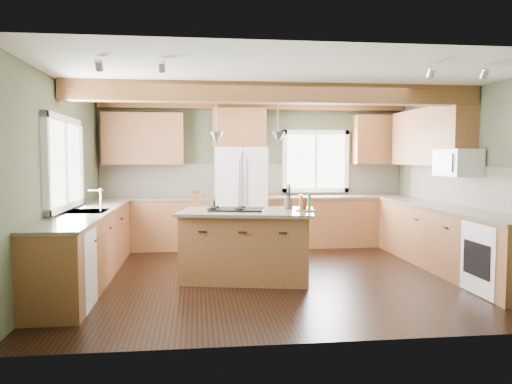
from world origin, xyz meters
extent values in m
plane|color=black|center=(0.00, 0.00, 0.00)|extent=(5.60, 5.60, 0.00)
plane|color=silver|center=(0.00, 0.00, 2.60)|extent=(5.60, 5.60, 0.00)
plane|color=#49533B|center=(0.00, 2.50, 1.30)|extent=(5.60, 0.00, 5.60)
plane|color=#49533B|center=(-2.80, 0.00, 1.30)|extent=(0.00, 5.00, 5.00)
plane|color=#49533B|center=(2.80, 0.00, 1.30)|extent=(0.00, 5.00, 5.00)
cube|color=brown|center=(0.00, -0.09, 2.47)|extent=(5.55, 0.26, 0.26)
cube|color=brown|center=(0.00, 2.40, 2.54)|extent=(5.55, 0.20, 0.10)
cube|color=brown|center=(0.00, 2.48, 1.21)|extent=(5.58, 0.03, 0.58)
cube|color=brown|center=(2.78, 0.05, 1.21)|extent=(0.03, 3.70, 0.58)
cube|color=brown|center=(-1.79, 2.20, 0.44)|extent=(2.02, 0.60, 0.88)
cube|color=#4D4438|center=(-1.79, 2.20, 0.90)|extent=(2.06, 0.64, 0.04)
cube|color=brown|center=(1.49, 2.20, 0.44)|extent=(2.62, 0.60, 0.88)
cube|color=#4D4438|center=(1.49, 2.20, 0.90)|extent=(2.66, 0.64, 0.04)
cube|color=brown|center=(-2.50, 0.05, 0.44)|extent=(0.60, 3.70, 0.88)
cube|color=#4D4438|center=(-2.50, 0.05, 0.90)|extent=(0.64, 3.74, 0.04)
cube|color=brown|center=(2.50, 0.05, 0.44)|extent=(0.60, 3.70, 0.88)
cube|color=#4D4438|center=(2.50, 0.05, 0.90)|extent=(0.64, 3.74, 0.04)
cube|color=brown|center=(-1.99, 2.33, 1.95)|extent=(1.40, 0.35, 0.90)
cube|color=brown|center=(-0.30, 2.33, 2.15)|extent=(0.96, 0.35, 0.70)
cube|color=brown|center=(2.62, 0.90, 1.95)|extent=(0.35, 2.20, 0.90)
cube|color=brown|center=(2.30, 2.33, 1.95)|extent=(0.90, 0.35, 0.90)
cube|color=white|center=(-2.78, 0.05, 1.55)|extent=(0.04, 1.60, 1.05)
cube|color=white|center=(1.15, 2.48, 1.55)|extent=(1.10, 0.04, 1.00)
cube|color=#262628|center=(-2.50, 0.05, 0.91)|extent=(0.50, 0.65, 0.03)
cylinder|color=#B2B2B7|center=(-2.32, 0.05, 1.05)|extent=(0.02, 0.02, 0.28)
cube|color=white|center=(-2.49, -1.25, 0.43)|extent=(0.60, 0.60, 0.84)
cube|color=white|center=(2.49, -1.25, 0.43)|extent=(0.60, 0.72, 0.84)
cube|color=white|center=(2.58, -0.05, 1.55)|extent=(0.40, 0.70, 0.38)
cone|color=#B2B2B7|center=(-0.80, -0.01, 1.88)|extent=(0.18, 0.18, 0.16)
cone|color=#B2B2B7|center=(0.00, -0.18, 1.88)|extent=(0.18, 0.18, 0.16)
cube|color=white|center=(-0.30, 2.12, 0.90)|extent=(0.90, 0.74, 1.80)
cube|color=brown|center=(-0.40, -0.09, 0.44)|extent=(1.82, 1.33, 0.88)
cube|color=#4D4438|center=(-0.40, -0.09, 0.90)|extent=(1.95, 1.46, 0.04)
cube|color=black|center=(-0.53, -0.06, 0.93)|extent=(0.80, 0.62, 0.02)
cube|color=brown|center=(-1.07, 0.47, 1.01)|extent=(0.12, 0.10, 0.19)
cylinder|color=#403833|center=(0.18, 0.01, 1.00)|extent=(0.13, 0.13, 0.15)
camera|label=1|loc=(-1.07, -6.67, 1.63)|focal=35.00mm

